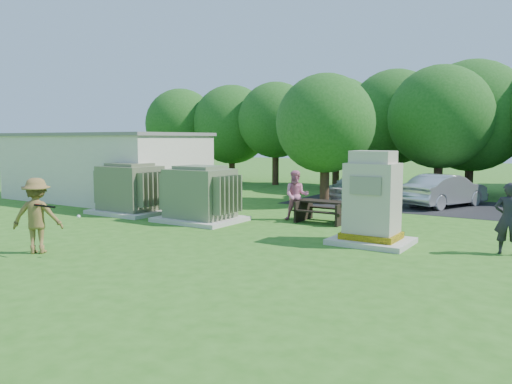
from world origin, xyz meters
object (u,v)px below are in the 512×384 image
Objects in this scene: transformer_left at (130,190)px; transformer_right at (200,195)px; picnic_table at (323,209)px; person_by_generator at (508,219)px; car_silver_a at (445,190)px; batter at (37,216)px; person_at_picnic at (296,196)px; car_white at (356,186)px; generator_cabinet at (372,203)px.

transformer_right is (3.70, 0.00, 0.00)m from transformer_left.
transformer_left is 1.60× the size of picnic_table.
car_silver_a is (-3.52, 8.94, -0.22)m from person_by_generator.
transformer_left is 13.91m from car_silver_a.
batter is 9.13m from person_at_picnic.
car_silver_a is (4.35, -0.23, 0.04)m from car_white.
picnic_table is 9.71m from batter.
person_by_generator is (6.31, -2.01, 0.46)m from picnic_table.
person_by_generator is (3.51, 0.65, -0.23)m from generator_cabinet.
batter is (-0.34, -6.45, 0.04)m from transformer_right.
transformer_left reaches higher than car_white.
picnic_table is 7.48m from car_silver_a.
transformer_right is 11.39m from car_silver_a.
transformer_left reaches higher than batter.
batter is at bearing 28.64° from person_by_generator.
picnic_table is 7.34m from car_white.
picnic_table is at bearing -21.10° from person_by_generator.
transformer_right is 1.48× the size of batter.
transformer_left is 1.00× the size of transformer_right.
transformer_left is 14.00m from person_by_generator.
transformer_left is 3.70m from transformer_right.
transformer_left is 10.50m from generator_cabinet.
transformer_right reaches higher than car_silver_a.
generator_cabinet is 0.61× the size of car_silver_a.
car_silver_a is at bearing 68.10° from picnic_table.
batter is at bearing -135.74° from person_at_picnic.
transformer_right is 1.60× the size of picnic_table.
generator_cabinet is 9.60m from car_silver_a.
picnic_table is 0.99× the size of person_at_picnic.
generator_cabinet is at bearing -52.08° from car_white.
generator_cabinet is 4.59m from person_at_picnic.
generator_cabinet is at bearing 112.21° from car_silver_a.
person_at_picnic is (-1.04, -0.15, 0.44)m from picnic_table.
person_by_generator reaches higher than car_white.
car_white is at bearing 69.46° from person_at_picnic.
person_at_picnic is at bearing -171.62° from picnic_table.
person_by_generator is at bearing -35.38° from car_white.
car_silver_a is at bearing -151.44° from batter.
generator_cabinet reaches higher than transformer_left.
transformer_right is 4.59m from picnic_table.
car_white is (6.13, 9.39, -0.27)m from transformer_left.
car_silver_a reaches higher than picnic_table.
generator_cabinet is (10.48, -0.44, 0.22)m from transformer_left.
car_silver_a is at bearing 37.00° from person_at_picnic.
transformer_right is 10.30m from person_by_generator.
transformer_right is at bearing -90.49° from car_white.
batter is at bearing 87.65° from car_silver_a.
car_silver_a is at bearing 53.49° from transformer_right.
generator_cabinet is 3.58m from person_by_generator.
person_by_generator is 1.02× the size of person_at_picnic.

